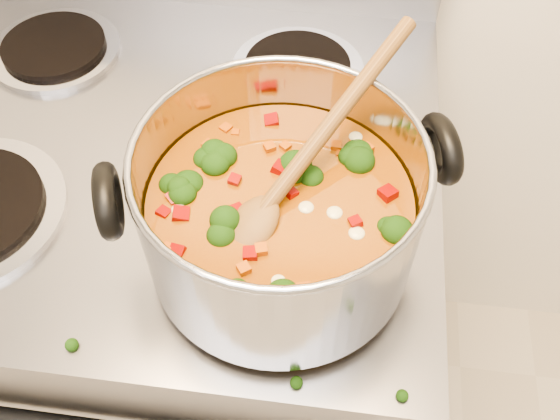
# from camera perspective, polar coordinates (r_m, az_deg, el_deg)

# --- Properties ---
(electric_range) EXTENTS (0.75, 0.68, 1.08)m
(electric_range) POSITION_cam_1_polar(r_m,az_deg,el_deg) (1.19, -8.26, -8.43)
(electric_range) COLOR gray
(electric_range) RESTS_ON ground
(stockpot) EXTENTS (0.34, 0.28, 0.17)m
(stockpot) POSITION_cam_1_polar(r_m,az_deg,el_deg) (0.62, 0.03, -0.16)
(stockpot) COLOR #9B9CA3
(stockpot) RESTS_ON electric_range
(wooden_spoon) EXTENTS (0.18, 0.26, 0.12)m
(wooden_spoon) POSITION_cam_1_polar(r_m,az_deg,el_deg) (0.60, 1.17, 3.44)
(wooden_spoon) COLOR brown
(wooden_spoon) RESTS_ON stockpot
(cooktop_crumbs) EXTENTS (0.28, 0.32, 0.01)m
(cooktop_crumbs) POSITION_cam_1_polar(r_m,az_deg,el_deg) (0.70, -10.35, -4.99)
(cooktop_crumbs) COLOR black
(cooktop_crumbs) RESTS_ON electric_range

